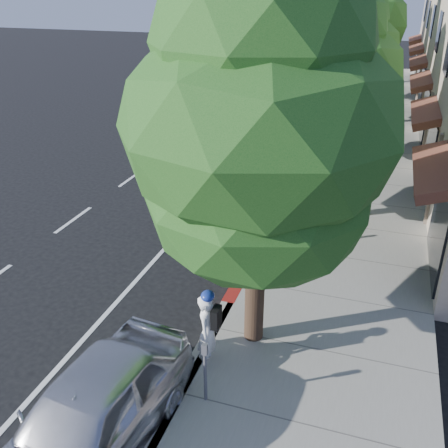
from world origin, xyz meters
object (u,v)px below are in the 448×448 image
at_px(street_tree_4, 363,27).
at_px(bicycle, 225,247).
at_px(street_tree_0, 260,132).
at_px(pedestrian, 372,135).
at_px(dark_sedan, 286,118).
at_px(near_car_a, 89,418).
at_px(silver_suv, 225,174).
at_px(dark_suv_far, 313,81).
at_px(cyclist, 208,332).
at_px(white_pickup, 312,94).
at_px(street_tree_3, 354,27).
at_px(street_tree_2, 339,57).
at_px(street_tree_1, 314,84).
at_px(street_tree_5, 370,16).

height_order(street_tree_4, bicycle, street_tree_4).
height_order(street_tree_0, pedestrian, street_tree_0).
distance_m(dark_sedan, pedestrian, 4.84).
distance_m(street_tree_0, near_car_a, 5.49).
distance_m(silver_suv, near_car_a, 11.08).
relative_size(dark_sedan, dark_suv_far, 1.15).
height_order(cyclist, silver_suv, cyclist).
relative_size(white_pickup, dark_suv_far, 1.21).
height_order(street_tree_3, dark_suv_far, street_tree_3).
bearing_deg(cyclist, street_tree_3, -1.45).
distance_m(cyclist, silver_suv, 8.85).
height_order(street_tree_2, bicycle, street_tree_2).
bearing_deg(bicycle, street_tree_2, -35.08).
bearing_deg(white_pickup, street_tree_1, -76.07).
relative_size(street_tree_3, bicycle, 4.83).
distance_m(near_car_a, pedestrian, 17.27).
xyz_separation_m(street_tree_5, cyclist, (-0.65, -31.00, -3.90)).
bearing_deg(silver_suv, street_tree_4, 81.70).
xyz_separation_m(street_tree_3, cyclist, (-0.65, -19.00, -4.11)).
bearing_deg(silver_suv, street_tree_5, 84.49).
xyz_separation_m(street_tree_3, street_tree_4, (-0.00, 6.00, -0.49)).
relative_size(street_tree_1, street_tree_3, 0.90).
relative_size(white_pickup, near_car_a, 1.18).
relative_size(bicycle, near_car_a, 0.37).
bearing_deg(bicycle, street_tree_0, -176.73).
xyz_separation_m(street_tree_5, pedestrian, (1.56, -16.56, -3.74)).
xyz_separation_m(street_tree_2, white_pickup, (-2.39, 10.22, -3.54)).
xyz_separation_m(cyclist, dark_suv_far, (-2.45, 27.80, -0.09)).
xyz_separation_m(street_tree_0, near_car_a, (-1.76, -3.50, -3.84)).
relative_size(street_tree_3, dark_suv_far, 1.84).
bearing_deg(street_tree_3, silver_suv, -106.45).
bearing_deg(white_pickup, pedestrian, -60.25).
relative_size(silver_suv, dark_sedan, 1.12).
relative_size(street_tree_1, dark_suv_far, 1.66).
bearing_deg(street_tree_0, dark_sedan, 99.48).
height_order(street_tree_5, bicycle, street_tree_5).
height_order(street_tree_4, white_pickup, street_tree_4).
distance_m(dark_suv_far, pedestrian, 14.15).
height_order(street_tree_0, street_tree_3, street_tree_3).
relative_size(street_tree_3, street_tree_4, 1.10).
distance_m(street_tree_0, street_tree_2, 12.00).
bearing_deg(street_tree_0, bicycle, 118.10).
bearing_deg(silver_suv, bicycle, -69.33).
bearing_deg(near_car_a, dark_sedan, 98.54).
bearing_deg(street_tree_3, near_car_a, -94.69).
distance_m(street_tree_2, dark_suv_far, 15.54).
xyz_separation_m(street_tree_1, cyclist, (-0.65, -7.00, -3.53)).
bearing_deg(street_tree_3, street_tree_2, -90.00).
relative_size(street_tree_3, near_car_a, 1.80).
bearing_deg(street_tree_4, silver_suv, -100.64).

